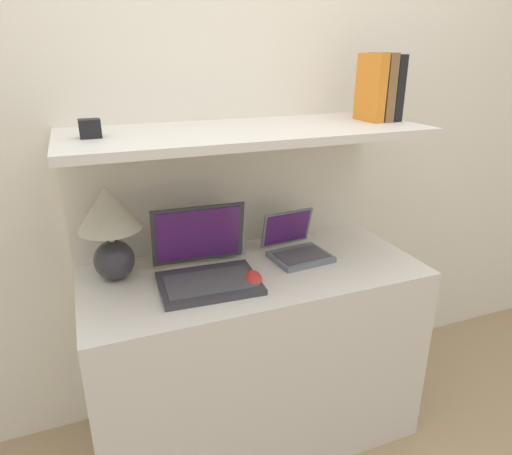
% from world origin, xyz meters
% --- Properties ---
extents(wall_back, '(6.00, 0.05, 2.40)m').
position_xyz_m(wall_back, '(0.00, 0.62, 1.20)').
color(wall_back, silver).
rests_on(wall_back, ground_plane).
extents(desk, '(1.24, 0.55, 0.75)m').
position_xyz_m(desk, '(0.00, 0.28, 0.37)').
color(desk, silver).
rests_on(desk, ground_plane).
extents(back_riser, '(1.24, 0.04, 1.23)m').
position_xyz_m(back_riser, '(0.00, 0.57, 0.61)').
color(back_riser, silver).
rests_on(back_riser, ground_plane).
extents(shelf, '(1.24, 0.50, 0.03)m').
position_xyz_m(shelf, '(0.00, 0.34, 1.24)').
color(shelf, silver).
rests_on(shelf, back_riser).
extents(table_lamp, '(0.21, 0.21, 0.34)m').
position_xyz_m(table_lamp, '(-0.48, 0.40, 0.96)').
color(table_lamp, '#2D2D33').
rests_on(table_lamp, desk).
extents(laptop_large, '(0.35, 0.32, 0.25)m').
position_xyz_m(laptop_large, '(-0.19, 0.27, 0.80)').
color(laptop_large, '#333338').
rests_on(laptop_large, desk).
extents(laptop_small, '(0.23, 0.23, 0.17)m').
position_xyz_m(laptop_small, '(0.20, 0.33, 0.78)').
color(laptop_small, slate).
rests_on(laptop_small, desk).
extents(computer_mouse, '(0.09, 0.13, 0.03)m').
position_xyz_m(computer_mouse, '(-0.04, 0.19, 0.76)').
color(computer_mouse, red).
rests_on(computer_mouse, desk).
extents(router_box, '(0.11, 0.07, 0.10)m').
position_xyz_m(router_box, '(-0.04, 0.46, 0.80)').
color(router_box, gray).
rests_on(router_box, desk).
extents(book_black, '(0.03, 0.14, 0.24)m').
position_xyz_m(book_black, '(0.57, 0.34, 1.37)').
color(book_black, black).
rests_on(book_black, shelf).
extents(book_brown, '(0.04, 0.15, 0.24)m').
position_xyz_m(book_brown, '(0.53, 0.34, 1.37)').
color(book_brown, brown).
rests_on(book_brown, shelf).
extents(book_orange, '(0.04, 0.15, 0.24)m').
position_xyz_m(book_orange, '(0.49, 0.34, 1.37)').
color(book_orange, orange).
rests_on(book_orange, shelf).
extents(shelf_gadget, '(0.06, 0.05, 0.06)m').
position_xyz_m(shelf_gadget, '(-0.50, 0.34, 1.28)').
color(shelf_gadget, black).
rests_on(shelf_gadget, shelf).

